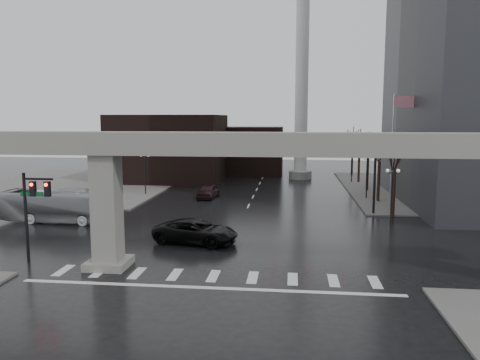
{
  "coord_description": "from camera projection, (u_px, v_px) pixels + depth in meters",
  "views": [
    {
      "loc": [
        4.65,
        -28.08,
        9.56
      ],
      "look_at": [
        0.44,
        9.68,
        4.5
      ],
      "focal_mm": 35.0,
      "sensor_mm": 36.0,
      "label": 1
    }
  ],
  "objects": [
    {
      "name": "building_far_left",
      "position": [
        170.0,
        148.0,
        71.69
      ],
      "size": [
        16.0,
        14.0,
        10.0
      ],
      "primitive_type": "cube",
      "color": "black",
      "rests_on": "ground"
    },
    {
      "name": "lamp_left_0",
      "position": [
        99.0,
        183.0,
        44.25
      ],
      "size": [
        1.22,
        0.32,
        5.11
      ],
      "color": "black",
      "rests_on": "ground"
    },
    {
      "name": "lamp_right_2",
      "position": [
        352.0,
        159.0,
        68.87
      ],
      "size": [
        1.22,
        0.32,
        5.11
      ],
      "color": "black",
      "rests_on": "ground"
    },
    {
      "name": "flagpole_assembly",
      "position": [
        395.0,
        138.0,
        48.43
      ],
      "size": [
        2.06,
        0.12,
        12.0
      ],
      "color": "silver",
      "rests_on": "ground"
    },
    {
      "name": "building_far_mid",
      "position": [
        253.0,
        150.0,
        80.35
      ],
      "size": [
        10.0,
        10.0,
        8.0
      ],
      "primitive_type": "cube",
      "color": "black",
      "rests_on": "ground"
    },
    {
      "name": "lamp_left_1",
      "position": [
        145.0,
        167.0,
        58.04
      ],
      "size": [
        1.22,
        0.32,
        5.11
      ],
      "color": "black",
      "rests_on": "ground"
    },
    {
      "name": "pickup_truck",
      "position": [
        196.0,
        231.0,
        35.92
      ],
      "size": [
        6.94,
        4.21,
        1.8
      ],
      "primitive_type": "imported",
      "rotation": [
        0.0,
        0.0,
        1.37
      ],
      "color": "black",
      "rests_on": "ground"
    },
    {
      "name": "sidewalk_nw",
      "position": [
        79.0,
        184.0,
        67.74
      ],
      "size": [
        28.0,
        36.0,
        0.15
      ],
      "primitive_type": "cube",
      "color": "#63615F",
      "rests_on": "ground"
    },
    {
      "name": "tree_right_1",
      "position": [
        379.0,
        177.0,
        53.09
      ],
      "size": [
        1.09,
        1.61,
        7.67
      ],
      "color": "black",
      "rests_on": "ground"
    },
    {
      "name": "elevated_guideway",
      "position": [
        236.0,
        162.0,
        28.39
      ],
      "size": [
        48.0,
        2.6,
        8.7
      ],
      "color": "gray",
      "rests_on": "ground"
    },
    {
      "name": "lamp_right_1",
      "position": [
        367.0,
        170.0,
        55.08
      ],
      "size": [
        1.22,
        0.32,
        5.11
      ],
      "color": "black",
      "rests_on": "ground"
    },
    {
      "name": "smokestack",
      "position": [
        302.0,
        93.0,
        72.33
      ],
      "size": [
        3.6,
        3.6,
        30.0
      ],
      "color": "silver",
      "rests_on": "ground"
    },
    {
      "name": "tree_right_0",
      "position": [
        394.0,
        188.0,
        45.22
      ],
      "size": [
        1.09,
        1.58,
        7.5
      ],
      "color": "black",
      "rests_on": "ground"
    },
    {
      "name": "city_bus",
      "position": [
        58.0,
        206.0,
        42.87
      ],
      "size": [
        11.08,
        3.03,
        3.06
      ],
      "primitive_type": "imported",
      "rotation": [
        0.0,
        0.0,
        1.53
      ],
      "color": "#A3A3A7",
      "rests_on": "ground"
    },
    {
      "name": "ground",
      "position": [
        216.0,
        271.0,
        29.43
      ],
      "size": [
        160.0,
        160.0,
        0.0
      ],
      "primitive_type": "plane",
      "color": "black",
      "rests_on": "ground"
    },
    {
      "name": "far_car",
      "position": [
        208.0,
        191.0,
        56.09
      ],
      "size": [
        2.46,
        4.99,
        1.63
      ],
      "primitive_type": "imported",
      "rotation": [
        0.0,
        0.0,
        -0.11
      ],
      "color": "black",
      "rests_on": "ground"
    },
    {
      "name": "lamp_left_2",
      "position": [
        173.0,
        158.0,
        71.83
      ],
      "size": [
        1.22,
        0.32,
        5.11
      ],
      "color": "black",
      "rests_on": "ground"
    },
    {
      "name": "lamp_right_0",
      "position": [
        392.0,
        187.0,
        41.28
      ],
      "size": [
        1.22,
        0.32,
        5.11
      ],
      "color": "black",
      "rests_on": "ground"
    },
    {
      "name": "tree_right_4",
      "position": [
        352.0,
        158.0,
        76.71
      ],
      "size": [
        1.12,
        1.69,
        8.19
      ],
      "color": "black",
      "rests_on": "ground"
    },
    {
      "name": "signal_left_pole",
      "position": [
        33.0,
        202.0,
        30.73
      ],
      "size": [
        2.3,
        0.3,
        6.0
      ],
      "color": "black",
      "rests_on": "ground"
    },
    {
      "name": "signal_mast_arm",
      "position": [
        336.0,
        156.0,
        46.2
      ],
      "size": [
        12.12,
        0.43,
        8.0
      ],
      "color": "black",
      "rests_on": "ground"
    },
    {
      "name": "tree_right_3",
      "position": [
        359.0,
        163.0,
        68.84
      ],
      "size": [
        1.11,
        1.66,
        8.02
      ],
      "color": "black",
      "rests_on": "ground"
    },
    {
      "name": "sidewalk_ne",
      "position": [
        453.0,
        190.0,
        62.04
      ],
      "size": [
        28.0,
        36.0,
        0.15
      ],
      "primitive_type": "cube",
      "color": "#63615F",
      "rests_on": "ground"
    },
    {
      "name": "tree_right_2",
      "position": [
        368.0,
        169.0,
        60.96
      ],
      "size": [
        1.1,
        1.63,
        7.85
      ],
      "color": "black",
      "rests_on": "ground"
    }
  ]
}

